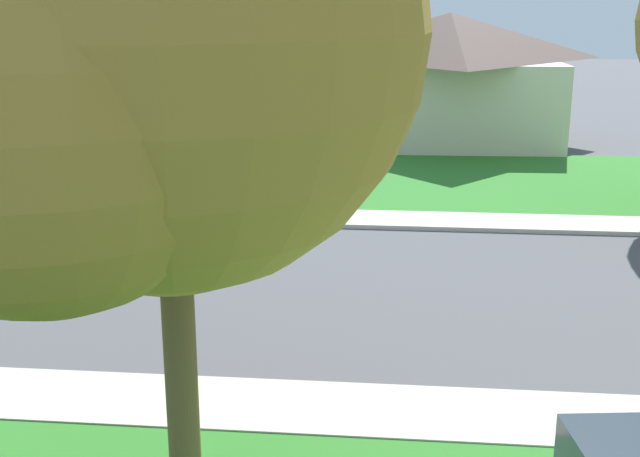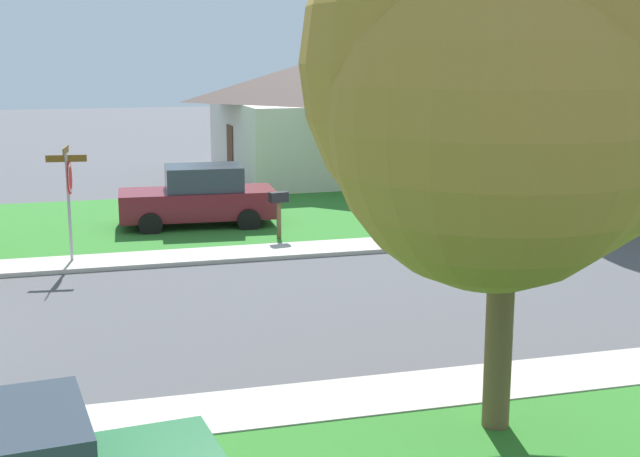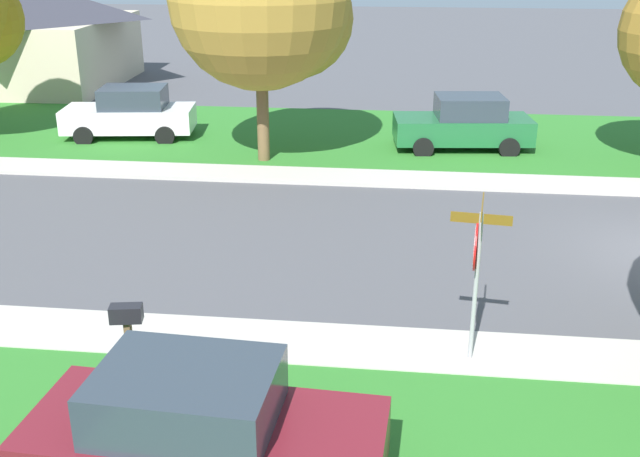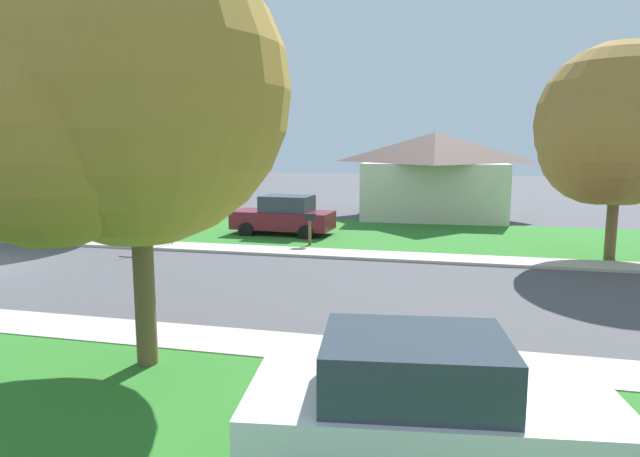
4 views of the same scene
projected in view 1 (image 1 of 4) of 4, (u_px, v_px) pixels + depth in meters
name	position (u px, v px, depth m)	size (l,w,h in m)	color
sidewalk_east	(356.00, 411.00, 10.42)	(1.40, 56.00, 0.10)	#B7B2A8
sidewalk_west	(378.00, 220.00, 19.43)	(1.40, 56.00, 0.10)	#B7B2A8
lawn_west	(382.00, 178.00, 23.93)	(8.00, 56.00, 0.08)	#2D7528
stop_sign_far_corner	(79.00, 137.00, 19.78)	(0.92, 0.92, 2.77)	#9E9EA3
car_maroon_behind_trees	(248.00, 154.00, 23.06)	(2.22, 4.39, 1.76)	maroon
tree_across_right	(135.00, 51.00, 7.74)	(5.57, 5.18, 7.40)	brown
house_left_setback	(448.00, 74.00, 30.51)	(9.25, 8.09, 4.60)	silver
mailbox	(300.00, 167.00, 20.61)	(0.32, 0.52, 1.31)	brown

